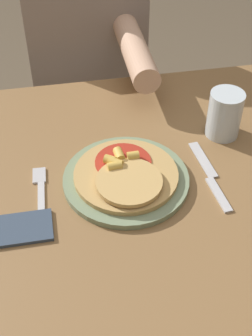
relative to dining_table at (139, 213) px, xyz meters
name	(u,v)px	position (x,y,z in m)	size (l,w,h in m)	color
dining_table	(139,213)	(0.00, 0.00, 0.00)	(1.12, 0.79, 0.75)	olive
plate	(126,179)	(-0.03, -0.01, 0.13)	(0.27, 0.27, 0.01)	gray
pizza	(126,175)	(-0.03, -0.01, 0.15)	(0.22, 0.22, 0.04)	tan
fork	(40,193)	(-0.22, -0.01, 0.12)	(0.03, 0.18, 0.00)	silver
knife	(210,176)	(0.15, -0.03, 0.12)	(0.03, 0.22, 0.00)	silver
drinking_glass	(225,114)	(0.22, 0.11, 0.18)	(0.08, 0.08, 0.11)	silver
napkin	(24,228)	(-0.25, -0.10, 0.12)	(0.11, 0.08, 0.01)	#38475B
person_diner	(88,60)	(-0.04, 0.63, 0.05)	(0.35, 0.52, 1.17)	#2D2D38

